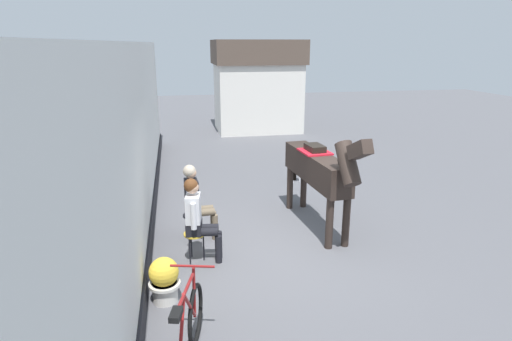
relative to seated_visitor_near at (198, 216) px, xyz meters
name	(u,v)px	position (x,y,z in m)	size (l,w,h in m)	color
ground_plane	(258,191)	(1.60, 3.18, -0.78)	(40.00, 40.00, 0.00)	#56565B
pub_facade_wall	(139,147)	(-0.95, 1.68, 0.76)	(0.34, 14.00, 3.40)	white
distant_cottage	(257,85)	(3.00, 10.52, 1.02)	(3.40, 2.60, 3.50)	silver
seated_visitor_near	(198,216)	(0.00, 0.00, 0.00)	(0.61, 0.49, 1.39)	gold
seated_visitor_far	(196,198)	(0.01, 0.80, 0.00)	(0.61, 0.49, 1.39)	black
saddled_horse_center	(319,169)	(2.28, 0.88, 0.38)	(0.63, 3.00, 2.06)	#2D231E
flower_planter_near	(164,279)	(-0.53, -1.06, -0.44)	(0.43, 0.43, 0.64)	beige
leaning_bicycle	(186,341)	(-0.28, -2.46, -0.38)	(0.59, 1.72, 1.02)	black
spare_stool_white	(295,166)	(2.64, 3.69, -0.38)	(0.32, 0.32, 0.46)	white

